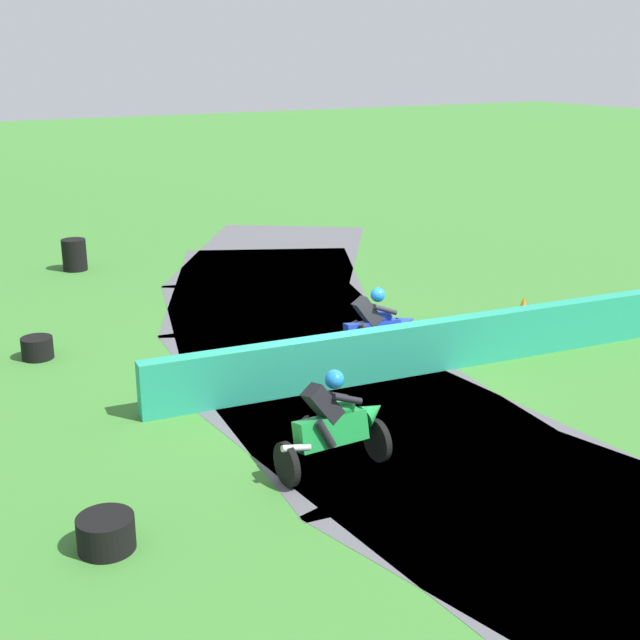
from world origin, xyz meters
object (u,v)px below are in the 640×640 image
object	(u,v)px
motorcycle_chase_green	(335,424)
tire_stack_near	(74,255)
motorcycle_lead_blue	(376,328)
tire_stack_mid_b	(106,533)
traffic_cone	(523,307)
tire_stack_mid_a	(37,348)

from	to	relation	value
motorcycle_chase_green	tire_stack_near	bearing A→B (deg)	92.16
motorcycle_lead_blue	tire_stack_mid_b	bearing A→B (deg)	-148.75
motorcycle_chase_green	tire_stack_near	distance (m)	12.55
motorcycle_lead_blue	traffic_cone	size ratio (longest dim) A/B	3.90
tire_stack_mid_a	motorcycle_chase_green	bearing A→B (deg)	-67.33
tire_stack_near	tire_stack_mid_a	xyz separation A→B (m)	(-2.17, -6.22, -0.20)
motorcycle_chase_green	tire_stack_near	world-z (taller)	motorcycle_chase_green
tire_stack_near	tire_stack_mid_a	bearing A→B (deg)	-109.24
motorcycle_lead_blue	traffic_cone	world-z (taller)	motorcycle_lead_blue
motorcycle_lead_blue	motorcycle_chase_green	bearing A→B (deg)	-130.11
motorcycle_chase_green	motorcycle_lead_blue	bearing A→B (deg)	49.89
tire_stack_near	traffic_cone	world-z (taller)	tire_stack_near
motorcycle_chase_green	tire_stack_mid_a	bearing A→B (deg)	112.67
tire_stack_near	tire_stack_mid_a	distance (m)	6.59
motorcycle_chase_green	tire_stack_mid_b	size ratio (longest dim) A/B	2.57
traffic_cone	tire_stack_mid_b	bearing A→B (deg)	-156.49
traffic_cone	motorcycle_chase_green	bearing A→B (deg)	-149.97
motorcycle_chase_green	tire_stack_mid_b	distance (m)	3.28
motorcycle_lead_blue	motorcycle_chase_green	distance (m)	4.11
tire_stack_mid_a	traffic_cone	xyz separation A→B (m)	(9.50, -2.36, 0.02)
tire_stack_near	motorcycle_chase_green	bearing A→B (deg)	-87.84
tire_stack_mid_b	tire_stack_near	bearing A→B (deg)	78.03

